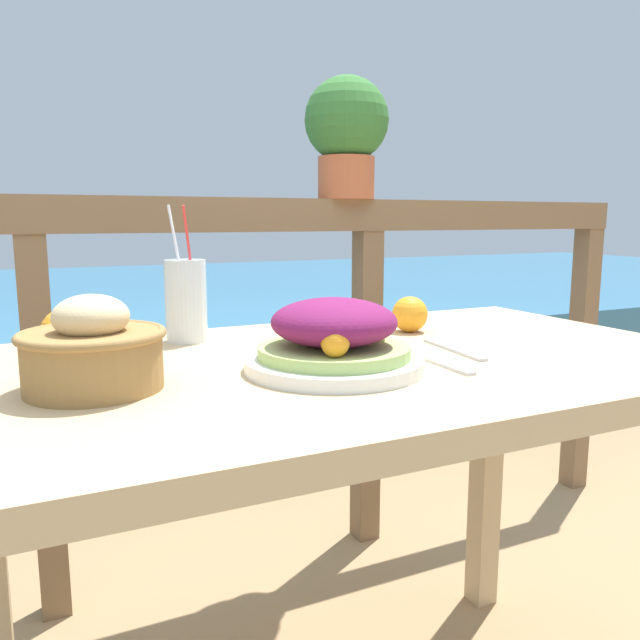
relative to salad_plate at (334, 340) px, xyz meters
The scene contains 11 objects.
patio_table 0.18m from the salad_plate, 49.07° to the left, with size 1.25×0.73×0.78m.
railing_fence 0.81m from the salad_plate, 85.65° to the left, with size 2.80×0.08×1.06m.
sea_backdrop 3.35m from the salad_plate, 88.94° to the left, with size 12.00×4.00×0.56m.
salad_plate is the anchor object (origin of this frame).
drink_glass 0.35m from the salad_plate, 114.65° to the left, with size 0.08×0.08×0.25m.
bread_basket 0.34m from the salad_plate, behind, with size 0.19×0.19×0.13m.
potted_plant 1.01m from the salad_plate, 61.18° to the left, with size 0.24×0.24×0.34m.
fork 0.17m from the salad_plate, ahead, with size 0.02×0.18×0.00m.
knife 0.26m from the salad_plate, ahead, with size 0.03×0.18×0.00m.
orange_near_basket 0.44m from the salad_plate, 143.29° to the left, with size 0.08×0.08×0.08m.
orange_near_glass 0.36m from the salad_plate, 38.18° to the left, with size 0.07×0.07×0.07m.
Camera 1 is at (-0.47, -0.88, 1.00)m, focal length 35.00 mm.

